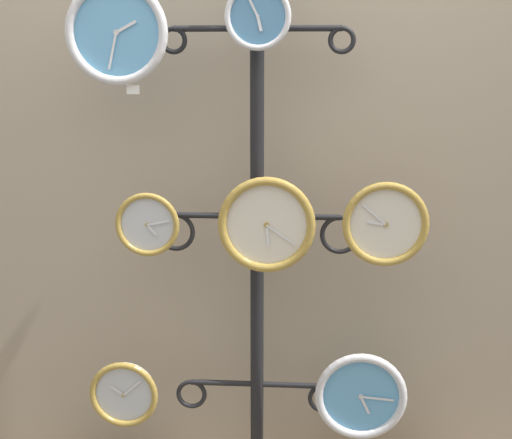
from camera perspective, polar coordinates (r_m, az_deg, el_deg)
name	(u,v)px	position (r m, az deg, el deg)	size (l,w,h in m)	color
shop_wall	(260,148)	(2.50, 0.34, 5.70)	(4.40, 0.04, 2.80)	gray
display_stand	(257,326)	(2.49, 0.08, -8.54)	(0.69, 0.38, 2.12)	black
clock_top_left	(117,32)	(2.28, -11.08, 14.47)	(0.32, 0.04, 0.32)	#60A8DB
clock_top_center	(258,17)	(2.24, 0.15, 15.93)	(0.20, 0.04, 0.20)	#4C84B2
clock_middle_left	(148,224)	(2.35, -8.66, -0.38)	(0.21, 0.04, 0.21)	silver
clock_middle_center	(267,225)	(2.28, 0.86, -0.42)	(0.31, 0.04, 0.31)	silver
clock_middle_right	(385,224)	(2.29, 10.31, -0.36)	(0.27, 0.04, 0.27)	silver
clock_bottom_left	(124,394)	(2.54, -10.50, -13.56)	(0.24, 0.04, 0.24)	silver
clock_bottom_right	(361,396)	(2.46, 8.38, -13.78)	(0.31, 0.04, 0.31)	#60A8DB
price_tag_upper	(133,90)	(2.27, -9.82, 10.21)	(0.04, 0.00, 0.03)	white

